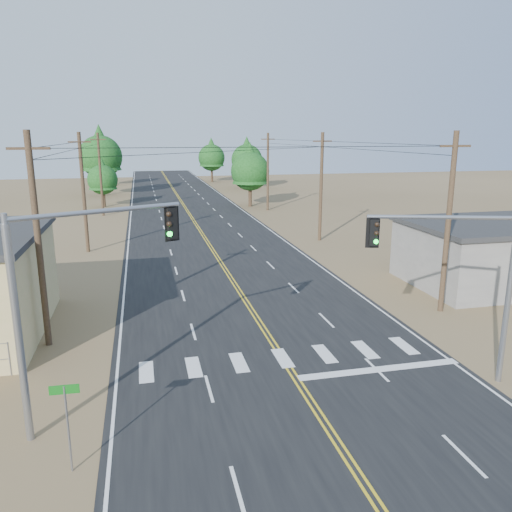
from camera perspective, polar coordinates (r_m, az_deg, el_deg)
name	(u,v)px	position (r m, az deg, el deg)	size (l,w,h in m)	color
ground	(357,473)	(16.45, 11.42, -23.12)	(220.00, 220.00, 0.00)	olive
road	(213,250)	(43.39, -4.95, 0.64)	(15.00, 200.00, 0.02)	black
utility_pole_left_near	(38,240)	(24.77, -23.64, 1.68)	(1.80, 0.30, 10.00)	#4C3826
utility_pole_left_mid	(83,192)	(44.37, -19.12, 6.93)	(1.80, 0.30, 10.00)	#4C3826
utility_pole_left_far	(100,174)	(64.22, -17.35, 8.94)	(1.80, 0.30, 10.00)	#4C3826
utility_pole_right_near	(448,222)	(29.29, 21.12, 3.61)	(1.80, 0.30, 10.00)	#4C3826
utility_pole_right_mid	(321,186)	(47.04, 7.45, 7.91)	(1.80, 0.30, 10.00)	#4C3826
utility_pole_right_far	(268,171)	(66.09, 1.36, 9.67)	(1.80, 0.30, 10.00)	#4C3826
signal_mast_left	(68,283)	(17.38, -20.64, -2.95)	(5.44, 2.56, 7.54)	gray
signal_mast_right	(468,270)	(21.03, 23.10, -1.46)	(5.56, 1.81, 6.92)	gray
street_sign	(67,414)	(16.15, -20.82, -16.55)	(0.84, 0.07, 2.82)	gray
tree_left_near	(102,177)	(72.40, -17.16, 8.66)	(4.07, 4.07, 6.79)	#3F2D1E
tree_left_mid	(100,152)	(86.10, -17.37, 11.25)	(6.85, 6.85, 11.42)	#3F2D1E
tree_left_far	(107,159)	(103.89, -16.65, 10.55)	(4.95, 4.95, 8.26)	#3F2D1E
tree_right_near	(250,167)	(69.64, -0.69, 10.10)	(5.29, 5.29, 8.82)	#3F2D1E
tree_right_mid	(247,157)	(93.34, -1.06, 11.28)	(5.70, 5.70, 9.50)	#3F2D1E
tree_right_far	(211,155)	(106.89, -5.11, 11.44)	(5.52, 5.52, 9.20)	#3F2D1E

